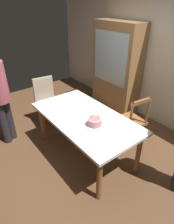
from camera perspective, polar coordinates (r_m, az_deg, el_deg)
The scene contains 12 objects.
ground at distance 3.35m, azimuth -0.54°, elevation -12.15°, with size 6.40×6.40×0.00m, color brown.
back_wall at distance 3.98m, azimuth 21.83°, elevation 14.43°, with size 6.40×0.10×2.60m, color beige.
dining_table at distance 2.94m, azimuth -0.60°, elevation -2.70°, with size 1.75×0.94×0.74m.
birthday_cake at distance 2.67m, azimuth 2.29°, elevation -3.09°, with size 0.28×0.28×0.18m.
plate_near_celebrant at distance 3.14m, azimuth -9.02°, elevation 1.24°, with size 0.22×0.22×0.01m, color white.
plate_far_side at distance 3.06m, azimuth 1.56°, elevation 0.77°, with size 0.22×0.22×0.01m, color white.
fork_near_celebrant at distance 3.27m, azimuth -10.29°, elevation 2.33°, with size 0.18×0.02×0.01m, color silver.
fork_far_side at distance 3.16m, azimuth -0.44°, elevation 1.80°, with size 0.18×0.02×0.01m, color silver.
fork_near_guest at distance 2.55m, azimuth 0.71°, elevation -6.19°, with size 0.18×0.02×0.01m, color silver.
chair_spindle_back at distance 3.37m, azimuth 12.78°, elevation -2.81°, with size 0.49×0.49×0.95m.
chair_upholstered at distance 3.95m, azimuth -11.87°, elevation 3.82°, with size 0.49×0.49×0.95m.
china_cabinet at distance 4.37m, azimuth 8.74°, elevation 12.79°, with size 1.10×0.45×1.90m.
Camera 1 is at (1.96, -1.47, 2.28)m, focal length 30.87 mm.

